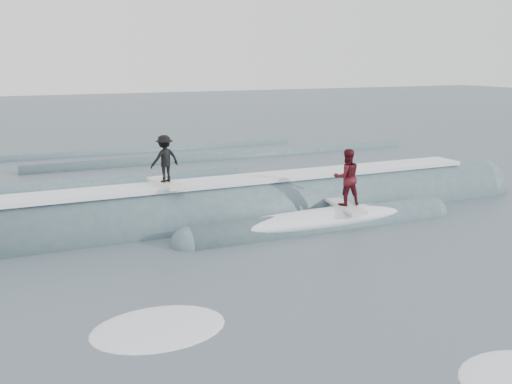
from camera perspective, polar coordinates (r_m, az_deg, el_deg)
name	(u,v)px	position (r m, az deg, el deg)	size (l,w,h in m)	color
ground	(351,284)	(14.25, 9.44, -9.11)	(160.00, 160.00, 0.00)	#3A4A55
breaking_wave	(252,217)	(19.68, -0.38, -2.51)	(23.48, 4.11, 2.65)	#395760
surfer_black	(165,161)	(18.48, -9.11, 3.04)	(1.09, 2.06, 1.61)	silver
surfer_red	(347,180)	(18.81, 9.04, 1.23)	(1.02, 2.05, 1.96)	silver
whitewater	(438,315)	(13.12, 17.73, -11.63)	(15.33, 6.82, 0.10)	white
far_swells	(136,166)	(29.70, -11.94, 2.53)	(34.45, 8.65, 0.80)	#395760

